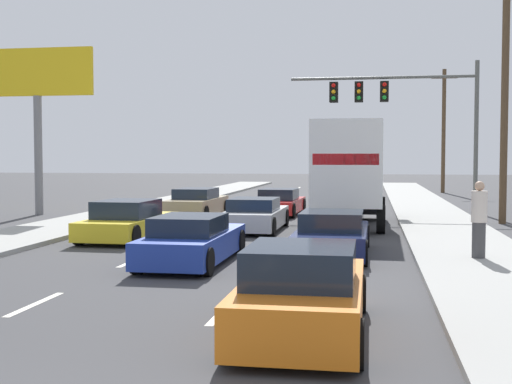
{
  "coord_description": "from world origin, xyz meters",
  "views": [
    {
      "loc": [
        4.14,
        -4.61,
        2.62
      ],
      "look_at": [
        0.01,
        19.77,
        1.31
      ],
      "focal_mm": 47.4,
      "sensor_mm": 36.0,
      "label": 1
    }
  ],
  "objects_px": {
    "car_tan": "(197,204)",
    "roadside_billboard": "(37,92)",
    "utility_pole_mid": "(505,92)",
    "car_red": "(280,203)",
    "car_blue": "(192,241)",
    "car_navy": "(332,235)",
    "car_yellow": "(128,221)",
    "utility_pole_far": "(444,129)",
    "car_orange": "(303,294)",
    "car_silver": "(255,215)",
    "box_truck": "(351,170)",
    "traffic_signal_mast": "(390,101)",
    "pedestrian_near_corner": "(479,219)"
  },
  "relations": [
    {
      "from": "car_red",
      "to": "box_truck",
      "type": "distance_m",
      "value": 6.05
    },
    {
      "from": "car_yellow",
      "to": "utility_pole_far",
      "type": "bearing_deg",
      "value": 66.9
    },
    {
      "from": "car_yellow",
      "to": "roadside_billboard",
      "type": "bearing_deg",
      "value": 132.17
    },
    {
      "from": "car_silver",
      "to": "car_orange",
      "type": "xyz_separation_m",
      "value": [
        3.03,
        -13.6,
        0.07
      ]
    },
    {
      "from": "car_silver",
      "to": "roadside_billboard",
      "type": "xyz_separation_m",
      "value": [
        -10.65,
        4.79,
        4.94
      ]
    },
    {
      "from": "car_orange",
      "to": "utility_pole_mid",
      "type": "xyz_separation_m",
      "value": [
        6.04,
        17.65,
        4.49
      ]
    },
    {
      "from": "car_red",
      "to": "car_navy",
      "type": "distance_m",
      "value": 12.49
    },
    {
      "from": "car_red",
      "to": "roadside_billboard",
      "type": "xyz_separation_m",
      "value": [
        -10.64,
        -1.81,
        4.94
      ]
    },
    {
      "from": "car_red",
      "to": "utility_pole_far",
      "type": "relative_size",
      "value": 0.51
    },
    {
      "from": "box_truck",
      "to": "traffic_signal_mast",
      "type": "xyz_separation_m",
      "value": [
        1.6,
        7.39,
        3.1
      ]
    },
    {
      "from": "car_yellow",
      "to": "car_blue",
      "type": "distance_m",
      "value": 5.43
    },
    {
      "from": "car_navy",
      "to": "car_orange",
      "type": "xyz_separation_m",
      "value": [
        0.01,
        -8.08,
        0.06
      ]
    },
    {
      "from": "roadside_billboard",
      "to": "car_silver",
      "type": "bearing_deg",
      "value": -24.22
    },
    {
      "from": "pedestrian_near_corner",
      "to": "traffic_signal_mast",
      "type": "bearing_deg",
      "value": 96.41
    },
    {
      "from": "car_silver",
      "to": "car_navy",
      "type": "xyz_separation_m",
      "value": [
        3.01,
        -5.52,
        0.0
      ]
    },
    {
      "from": "car_silver",
      "to": "traffic_signal_mast",
      "type": "height_order",
      "value": "traffic_signal_mast"
    },
    {
      "from": "car_orange",
      "to": "pedestrian_near_corner",
      "type": "xyz_separation_m",
      "value": [
        3.59,
        7.34,
        0.48
      ]
    },
    {
      "from": "car_tan",
      "to": "utility_pole_far",
      "type": "distance_m",
      "value": 25.6
    },
    {
      "from": "utility_pole_far",
      "to": "roadside_billboard",
      "type": "xyz_separation_m",
      "value": [
        -19.79,
        -21.96,
        0.92
      ]
    },
    {
      "from": "car_navy",
      "to": "traffic_signal_mast",
      "type": "relative_size",
      "value": 0.52
    },
    {
      "from": "car_navy",
      "to": "car_orange",
      "type": "distance_m",
      "value": 8.08
    },
    {
      "from": "box_truck",
      "to": "utility_pole_mid",
      "type": "height_order",
      "value": "utility_pole_mid"
    },
    {
      "from": "box_truck",
      "to": "utility_pole_far",
      "type": "xyz_separation_m",
      "value": [
        5.87,
        24.98,
        2.42
      ]
    },
    {
      "from": "car_blue",
      "to": "car_red",
      "type": "bearing_deg",
      "value": 88.8
    },
    {
      "from": "car_red",
      "to": "utility_pole_mid",
      "type": "xyz_separation_m",
      "value": [
        9.08,
        -2.55,
        4.57
      ]
    },
    {
      "from": "box_truck",
      "to": "roadside_billboard",
      "type": "xyz_separation_m",
      "value": [
        -13.92,
        3.02,
        3.34
      ]
    },
    {
      "from": "car_blue",
      "to": "utility_pole_far",
      "type": "height_order",
      "value": "utility_pole_far"
    },
    {
      "from": "car_red",
      "to": "car_navy",
      "type": "relative_size",
      "value": 0.99
    },
    {
      "from": "box_truck",
      "to": "traffic_signal_mast",
      "type": "bearing_deg",
      "value": 77.75
    },
    {
      "from": "car_blue",
      "to": "car_silver",
      "type": "bearing_deg",
      "value": 87.64
    },
    {
      "from": "car_yellow",
      "to": "car_navy",
      "type": "height_order",
      "value": "car_yellow"
    },
    {
      "from": "utility_pole_mid",
      "to": "car_silver",
      "type": "bearing_deg",
      "value": -155.92
    },
    {
      "from": "car_tan",
      "to": "car_red",
      "type": "relative_size",
      "value": 1.02
    },
    {
      "from": "utility_pole_mid",
      "to": "roadside_billboard",
      "type": "xyz_separation_m",
      "value": [
        -19.72,
        0.74,
        0.38
      ]
    },
    {
      "from": "car_blue",
      "to": "roadside_billboard",
      "type": "height_order",
      "value": "roadside_billboard"
    },
    {
      "from": "traffic_signal_mast",
      "to": "utility_pole_far",
      "type": "relative_size",
      "value": 0.99
    },
    {
      "from": "car_tan",
      "to": "roadside_billboard",
      "type": "distance_m",
      "value": 8.77
    },
    {
      "from": "car_silver",
      "to": "box_truck",
      "type": "xyz_separation_m",
      "value": [
        3.27,
        1.77,
        1.6
      ]
    },
    {
      "from": "car_tan",
      "to": "utility_pole_far",
      "type": "relative_size",
      "value": 0.52
    },
    {
      "from": "car_tan",
      "to": "car_red",
      "type": "distance_m",
      "value": 3.82
    },
    {
      "from": "car_silver",
      "to": "pedestrian_near_corner",
      "type": "xyz_separation_m",
      "value": [
        6.61,
        -6.25,
        0.55
      ]
    },
    {
      "from": "car_tan",
      "to": "utility_pole_far",
      "type": "bearing_deg",
      "value": 60.35
    },
    {
      "from": "car_silver",
      "to": "car_blue",
      "type": "bearing_deg",
      "value": -92.36
    },
    {
      "from": "car_orange",
      "to": "pedestrian_near_corner",
      "type": "distance_m",
      "value": 8.19
    },
    {
      "from": "box_truck",
      "to": "roadside_billboard",
      "type": "relative_size",
      "value": 1.03
    },
    {
      "from": "car_blue",
      "to": "car_orange",
      "type": "distance_m",
      "value": 7.05
    },
    {
      "from": "car_navy",
      "to": "car_red",
      "type": "bearing_deg",
      "value": 104.01
    },
    {
      "from": "traffic_signal_mast",
      "to": "car_silver",
      "type": "bearing_deg",
      "value": -118.03
    },
    {
      "from": "car_blue",
      "to": "roadside_billboard",
      "type": "bearing_deg",
      "value": 130.36
    },
    {
      "from": "car_yellow",
      "to": "utility_pole_far",
      "type": "relative_size",
      "value": 0.52
    }
  ]
}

